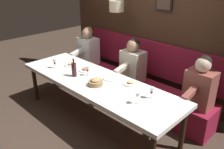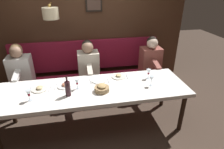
# 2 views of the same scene
# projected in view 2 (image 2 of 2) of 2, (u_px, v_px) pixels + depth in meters

# --- Properties ---
(ground_plane) EXTENTS (12.00, 12.00, 0.00)m
(ground_plane) POSITION_uv_depth(u_px,v_px,m) (95.00, 126.00, 3.22)
(ground_plane) COLOR #423328
(dining_table) EXTENTS (0.90, 2.91, 0.74)m
(dining_table) POSITION_uv_depth(u_px,v_px,m) (93.00, 91.00, 2.92)
(dining_table) COLOR white
(dining_table) RESTS_ON ground_plane
(banquette_bench) EXTENTS (0.52, 3.11, 0.45)m
(banquette_bench) POSITION_uv_depth(u_px,v_px,m) (90.00, 88.00, 3.90)
(banquette_bench) COLOR maroon
(banquette_bench) RESTS_ON ground_plane
(back_wall_panel) EXTENTS (0.59, 4.31, 2.90)m
(back_wall_panel) POSITION_uv_depth(u_px,v_px,m) (84.00, 27.00, 3.90)
(back_wall_panel) COLOR #422819
(back_wall_panel) RESTS_ON ground_plane
(diner_nearest) EXTENTS (0.60, 0.40, 0.79)m
(diner_nearest) POSITION_uv_depth(u_px,v_px,m) (151.00, 57.00, 3.85)
(diner_nearest) COLOR #934C42
(diner_nearest) RESTS_ON banquette_bench
(diner_near) EXTENTS (0.60, 0.40, 0.79)m
(diner_near) POSITION_uv_depth(u_px,v_px,m) (88.00, 62.00, 3.63)
(diner_near) COLOR beige
(diner_near) RESTS_ON banquette_bench
(diner_middle) EXTENTS (0.60, 0.40, 0.79)m
(diner_middle) POSITION_uv_depth(u_px,v_px,m) (20.00, 67.00, 3.42)
(diner_middle) COLOR white
(diner_middle) RESTS_ON banquette_bench
(place_setting_0) EXTENTS (0.24, 0.32, 0.01)m
(place_setting_0) POSITION_uv_depth(u_px,v_px,m) (99.00, 81.00, 3.09)
(place_setting_0) COLOR silver
(place_setting_0) RESTS_ON dining_table
(place_setting_1) EXTENTS (0.24, 0.32, 0.05)m
(place_setting_1) POSITION_uv_depth(u_px,v_px,m) (40.00, 89.00, 2.85)
(place_setting_1) COLOR silver
(place_setting_1) RESTS_ON dining_table
(place_setting_2) EXTENTS (0.24, 0.33, 0.05)m
(place_setting_2) POSITION_uv_depth(u_px,v_px,m) (119.00, 76.00, 3.22)
(place_setting_2) COLOR silver
(place_setting_2) RESTS_ON dining_table
(place_setting_3) EXTENTS (0.24, 0.33, 0.05)m
(place_setting_3) POSITION_uv_depth(u_px,v_px,m) (65.00, 85.00, 2.94)
(place_setting_3) COLOR white
(place_setting_3) RESTS_ON dining_table
(wine_glass_0) EXTENTS (0.07, 0.07, 0.16)m
(wine_glass_0) POSITION_uv_depth(u_px,v_px,m) (29.00, 93.00, 2.54)
(wine_glass_0) COLOR silver
(wine_glass_0) RESTS_ON dining_table
(wine_glass_1) EXTENTS (0.07, 0.07, 0.16)m
(wine_glass_1) POSITION_uv_depth(u_px,v_px,m) (149.00, 72.00, 3.13)
(wine_glass_1) COLOR silver
(wine_glass_1) RESTS_ON dining_table
(wine_glass_2) EXTENTS (0.07, 0.07, 0.16)m
(wine_glass_2) POSITION_uv_depth(u_px,v_px,m) (77.00, 82.00, 2.83)
(wine_glass_2) COLOR silver
(wine_glass_2) RESTS_ON dining_table
(wine_glass_3) EXTENTS (0.07, 0.07, 0.16)m
(wine_glass_3) POSITION_uv_depth(u_px,v_px,m) (152.00, 79.00, 2.91)
(wine_glass_3) COLOR silver
(wine_glass_3) RESTS_ON dining_table
(wine_bottle) EXTENTS (0.08, 0.08, 0.30)m
(wine_bottle) POSITION_uv_depth(u_px,v_px,m) (68.00, 88.00, 2.66)
(wine_bottle) COLOR #33191E
(wine_bottle) RESTS_ON dining_table
(bread_bowl) EXTENTS (0.22, 0.22, 0.12)m
(bread_bowl) POSITION_uv_depth(u_px,v_px,m) (102.00, 88.00, 2.79)
(bread_bowl) COLOR #9E7F56
(bread_bowl) RESTS_ON dining_table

